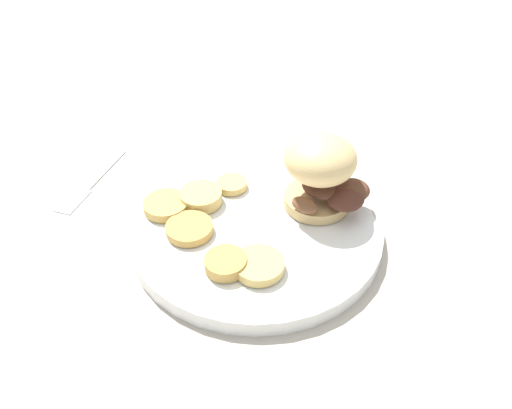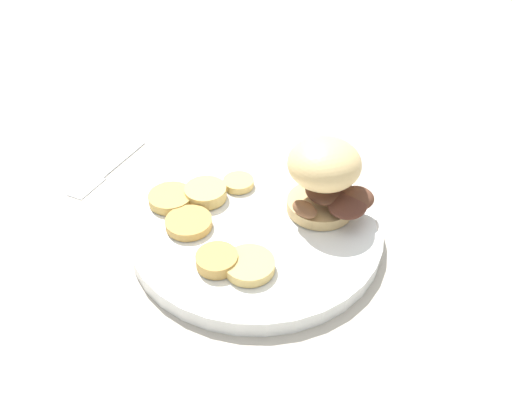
{
  "view_description": "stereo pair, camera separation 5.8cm",
  "coord_description": "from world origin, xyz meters",
  "views": [
    {
      "loc": [
        0.44,
        0.09,
        0.41
      ],
      "look_at": [
        0.0,
        0.0,
        0.05
      ],
      "focal_mm": 35.0,
      "sensor_mm": 36.0,
      "label": 1
    },
    {
      "loc": [
        0.42,
        0.14,
        0.41
      ],
      "look_at": [
        0.0,
        0.0,
        0.05
      ],
      "focal_mm": 35.0,
      "sensor_mm": 36.0,
      "label": 2
    }
  ],
  "objects": [
    {
      "name": "sandwich",
      "position": [
        -0.04,
        0.07,
        0.07
      ],
      "size": [
        0.09,
        0.11,
        0.09
      ],
      "color": "tan",
      "rests_on": "dinner_plate"
    },
    {
      "name": "potato_round_2",
      "position": [
        0.03,
        -0.07,
        0.03
      ],
      "size": [
        0.05,
        0.05,
        0.01
      ],
      "primitive_type": "cylinder",
      "color": "tan",
      "rests_on": "dinner_plate"
    },
    {
      "name": "potato_round_0",
      "position": [
        -0.0,
        -0.11,
        0.03
      ],
      "size": [
        0.05,
        0.05,
        0.01
      ],
      "primitive_type": "cylinder",
      "color": "tan",
      "rests_on": "dinner_plate"
    },
    {
      "name": "potato_round_4",
      "position": [
        0.08,
        0.02,
        0.03
      ],
      "size": [
        0.05,
        0.05,
        0.01
      ],
      "primitive_type": "cylinder",
      "color": "#DBB766",
      "rests_on": "dinner_plate"
    },
    {
      "name": "potato_round_5",
      "position": [
        -0.06,
        -0.04,
        0.03
      ],
      "size": [
        0.04,
        0.04,
        0.01
      ],
      "primitive_type": "cylinder",
      "color": "#DBB766",
      "rests_on": "dinner_plate"
    },
    {
      "name": "ground_plane",
      "position": [
        0.0,
        0.0,
        0.0
      ],
      "size": [
        4.0,
        4.0,
        0.0
      ],
      "primitive_type": "plane",
      "color": "#B2A899"
    },
    {
      "name": "fork",
      "position": [
        -0.06,
        -0.24,
        0.0
      ],
      "size": [
        0.15,
        0.04,
        0.0
      ],
      "color": "silver",
      "rests_on": "ground_plane"
    },
    {
      "name": "potato_round_3",
      "position": [
        -0.02,
        -0.07,
        0.03
      ],
      "size": [
        0.05,
        0.05,
        0.02
      ],
      "primitive_type": "cylinder",
      "color": "#DBB766",
      "rests_on": "dinner_plate"
    },
    {
      "name": "potato_round_1",
      "position": [
        0.08,
        -0.02,
        0.03
      ],
      "size": [
        0.05,
        0.05,
        0.01
      ],
      "primitive_type": "cylinder",
      "color": "tan",
      "rests_on": "dinner_plate"
    },
    {
      "name": "dinner_plate",
      "position": [
        0.0,
        0.0,
        0.01
      ],
      "size": [
        0.3,
        0.3,
        0.02
      ],
      "color": "white",
      "rests_on": "ground_plane"
    }
  ]
}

